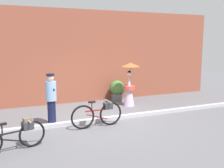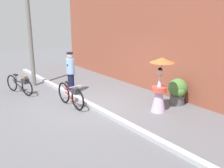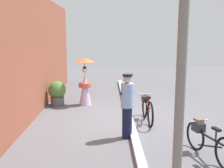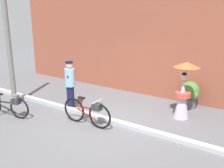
{
  "view_description": "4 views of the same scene",
  "coord_description": "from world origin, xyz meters",
  "px_view_note": "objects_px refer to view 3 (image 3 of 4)",
  "views": [
    {
      "loc": [
        -3.08,
        -8.02,
        2.69
      ],
      "look_at": [
        0.39,
        0.18,
        1.24
      ],
      "focal_mm": 41.11,
      "sensor_mm": 36.0,
      "label": 1
    },
    {
      "loc": [
        7.24,
        -4.47,
        3.24
      ],
      "look_at": [
        0.63,
        0.5,
        0.89
      ],
      "focal_mm": 40.69,
      "sensor_mm": 36.0,
      "label": 2
    },
    {
      "loc": [
        -8.48,
        0.68,
        2.65
      ],
      "look_at": [
        -0.29,
        0.56,
        1.19
      ],
      "focal_mm": 42.96,
      "sensor_mm": 36.0,
      "label": 3
    },
    {
      "loc": [
        4.2,
        -6.1,
        3.37
      ],
      "look_at": [
        -0.26,
        0.59,
        1.05
      ],
      "focal_mm": 41.16,
      "sensor_mm": 36.0,
      "label": 4
    }
  ],
  "objects_px": {
    "bicycle_near_officer": "(147,108)",
    "utility_pole": "(182,51)",
    "person_officer": "(127,104)",
    "potted_plant_by_door": "(58,92)",
    "bicycle_far_side": "(207,139)",
    "person_with_parasol": "(85,81)"
  },
  "relations": [
    {
      "from": "bicycle_near_officer",
      "to": "potted_plant_by_door",
      "type": "distance_m",
      "value": 3.81
    },
    {
      "from": "bicycle_far_side",
      "to": "potted_plant_by_door",
      "type": "height_order",
      "value": "potted_plant_by_door"
    },
    {
      "from": "bicycle_far_side",
      "to": "person_officer",
      "type": "height_order",
      "value": "person_officer"
    },
    {
      "from": "bicycle_far_side",
      "to": "person_officer",
      "type": "bearing_deg",
      "value": 54.31
    },
    {
      "from": "bicycle_near_officer",
      "to": "person_officer",
      "type": "relative_size",
      "value": 1.02
    },
    {
      "from": "utility_pole",
      "to": "person_officer",
      "type": "bearing_deg",
      "value": 20.77
    },
    {
      "from": "person_officer",
      "to": "potted_plant_by_door",
      "type": "relative_size",
      "value": 1.78
    },
    {
      "from": "bicycle_far_side",
      "to": "person_with_parasol",
      "type": "distance_m",
      "value": 5.66
    },
    {
      "from": "person_with_parasol",
      "to": "potted_plant_by_door",
      "type": "height_order",
      "value": "person_with_parasol"
    },
    {
      "from": "bicycle_far_side",
      "to": "potted_plant_by_door",
      "type": "xyz_separation_m",
      "value": [
        4.65,
        4.13,
        0.1
      ]
    },
    {
      "from": "person_officer",
      "to": "bicycle_far_side",
      "type": "bearing_deg",
      "value": -125.69
    },
    {
      "from": "person_with_parasol",
      "to": "utility_pole",
      "type": "distance_m",
      "value": 6.21
    },
    {
      "from": "bicycle_far_side",
      "to": "potted_plant_by_door",
      "type": "bearing_deg",
      "value": 41.61
    },
    {
      "from": "bicycle_far_side",
      "to": "utility_pole",
      "type": "xyz_separation_m",
      "value": [
        -0.89,
        0.88,
        1.98
      ]
    },
    {
      "from": "potted_plant_by_door",
      "to": "person_with_parasol",
      "type": "bearing_deg",
      "value": -85.73
    },
    {
      "from": "person_with_parasol",
      "to": "potted_plant_by_door",
      "type": "relative_size",
      "value": 1.92
    },
    {
      "from": "bicycle_near_officer",
      "to": "bicycle_far_side",
      "type": "height_order",
      "value": "bicycle_near_officer"
    },
    {
      "from": "bicycle_near_officer",
      "to": "utility_pole",
      "type": "xyz_separation_m",
      "value": [
        -3.45,
        -0.07,
        1.97
      ]
    },
    {
      "from": "bicycle_far_side",
      "to": "potted_plant_by_door",
      "type": "relative_size",
      "value": 1.79
    },
    {
      "from": "bicycle_near_officer",
      "to": "utility_pole",
      "type": "relative_size",
      "value": 0.36
    },
    {
      "from": "bicycle_near_officer",
      "to": "person_officer",
      "type": "distance_m",
      "value": 1.61
    },
    {
      "from": "person_with_parasol",
      "to": "person_officer",
      "type": "bearing_deg",
      "value": -158.37
    }
  ]
}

